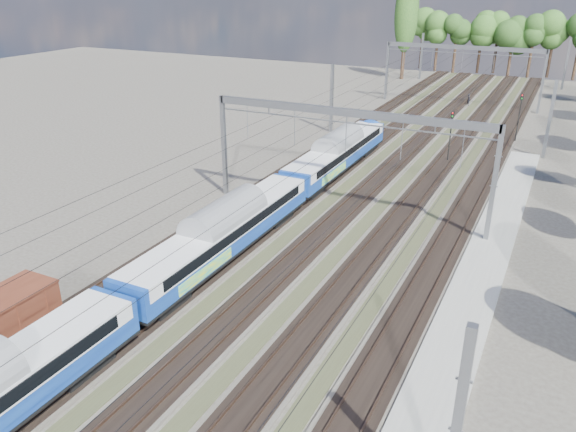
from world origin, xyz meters
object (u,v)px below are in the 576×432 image
at_px(emu_train, 221,228).
at_px(signal_near, 451,130).
at_px(worker, 469,100).
at_px(signal_far, 520,112).

bearing_deg(emu_train, signal_near, 73.05).
bearing_deg(signal_near, worker, 88.84).
relative_size(worker, signal_far, 0.31).
distance_m(emu_train, signal_far, 44.31).
relative_size(emu_train, worker, 35.03).
height_order(worker, signal_near, signal_near).
relative_size(emu_train, signal_far, 10.86).
bearing_deg(signal_far, worker, 105.58).
distance_m(emu_train, worker, 60.84).
xyz_separation_m(worker, signal_far, (8.84, -18.78, 2.77)).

